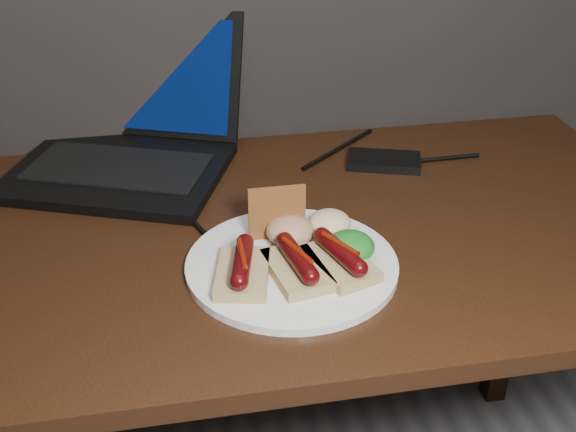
# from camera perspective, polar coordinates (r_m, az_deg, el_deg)

# --- Properties ---
(desk) EXTENTS (1.40, 0.70, 0.75)m
(desk) POSITION_cam_1_polar(r_m,az_deg,el_deg) (1.17, -2.90, -4.87)
(desk) COLOR #321C0C
(desk) RESTS_ON ground
(laptop) EXTENTS (0.47, 0.47, 0.25)m
(laptop) POSITION_cam_1_polar(r_m,az_deg,el_deg) (1.35, -12.47, 6.16)
(laptop) COLOR black
(laptop) RESTS_ON desk
(hard_drive) EXTENTS (0.15, 0.11, 0.02)m
(hard_drive) POSITION_cam_1_polar(r_m,az_deg,el_deg) (1.33, 7.58, 4.32)
(hard_drive) COLOR black
(hard_drive) RESTS_ON desk
(desk_cables) EXTENTS (0.94, 0.39, 0.01)m
(desk_cables) POSITION_cam_1_polar(r_m,az_deg,el_deg) (1.25, -4.35, 2.52)
(desk_cables) COLOR black
(desk_cables) RESTS_ON desk
(plate) EXTENTS (0.35, 0.35, 0.01)m
(plate) POSITION_cam_1_polar(r_m,az_deg,el_deg) (1.03, 0.31, -3.89)
(plate) COLOR silver
(plate) RESTS_ON desk
(bread_sausage_left) EXTENTS (0.09, 0.13, 0.04)m
(bread_sausage_left) POSITION_cam_1_polar(r_m,az_deg,el_deg) (0.99, -3.62, -4.13)
(bread_sausage_left) COLOR tan
(bread_sausage_left) RESTS_ON plate
(bread_sausage_center) EXTENTS (0.09, 0.13, 0.04)m
(bread_sausage_center) POSITION_cam_1_polar(r_m,az_deg,el_deg) (0.99, 0.72, -3.88)
(bread_sausage_center) COLOR tan
(bread_sausage_center) RESTS_ON plate
(bread_sausage_right) EXTENTS (0.10, 0.13, 0.04)m
(bread_sausage_right) POSITION_cam_1_polar(r_m,az_deg,el_deg) (1.01, 4.09, -3.36)
(bread_sausage_right) COLOR tan
(bread_sausage_right) RESTS_ON plate
(crispbread) EXTENTS (0.08, 0.01, 0.08)m
(crispbread) POSITION_cam_1_polar(r_m,az_deg,el_deg) (1.06, -0.88, 0.27)
(crispbread) COLOR #A6632D
(crispbread) RESTS_ON plate
(salad_greens) EXTENTS (0.07, 0.07, 0.04)m
(salad_greens) POSITION_cam_1_polar(r_m,az_deg,el_deg) (1.03, 4.94, -2.40)
(salad_greens) COLOR #115617
(salad_greens) RESTS_ON plate
(salsa_mound) EXTENTS (0.07, 0.07, 0.04)m
(salsa_mound) POSITION_cam_1_polar(r_m,az_deg,el_deg) (1.06, 0.17, -1.16)
(salsa_mound) COLOR maroon
(salsa_mound) RESTS_ON plate
(coleslaw_mound) EXTENTS (0.06, 0.06, 0.04)m
(coleslaw_mound) POSITION_cam_1_polar(r_m,az_deg,el_deg) (1.09, 3.31, -0.54)
(coleslaw_mound) COLOR beige
(coleslaw_mound) RESTS_ON plate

